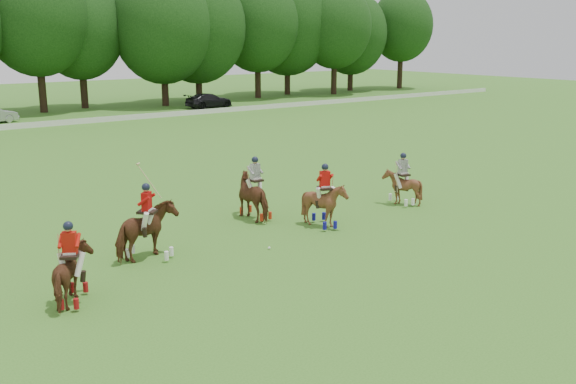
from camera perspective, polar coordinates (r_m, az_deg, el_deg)
ground at (r=19.34m, az=1.67°, el=-7.42°), size 180.00×180.00×0.00m
car_right at (r=65.55m, az=-7.04°, el=8.08°), size 5.04×2.30×1.43m
polo_red_a at (r=18.07m, az=-18.64°, el=-6.95°), size 1.68×2.02×2.27m
polo_red_b at (r=20.92m, az=-12.32°, el=-3.45°), size 2.36×2.34×3.03m
polo_red_c at (r=23.97m, az=3.26°, el=-1.06°), size 1.83×1.93×2.40m
polo_stripe_a at (r=25.03m, az=-2.92°, el=-0.35°), size 1.32×2.15×2.46m
polo_stripe_b at (r=27.55m, az=10.10°, el=0.50°), size 1.43×1.55×2.22m
polo_ball at (r=21.62m, az=-1.69°, el=-4.99°), size 0.09×0.09×0.09m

